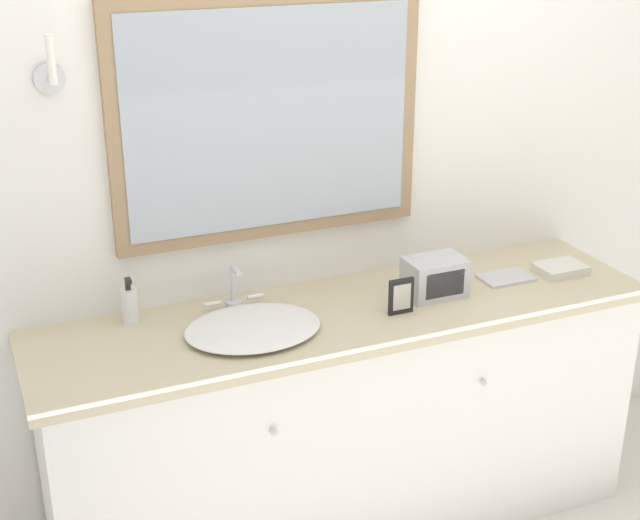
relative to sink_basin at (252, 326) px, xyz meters
name	(u,v)px	position (x,y,z in m)	size (l,w,h in m)	color
wall_back	(311,171)	(0.34, 0.33, 0.38)	(8.00, 0.18, 2.55)	white
vanity_counter	(347,422)	(0.35, 0.02, -0.46)	(2.13, 0.57, 0.88)	white
sink_basin	(252,326)	(0.00, 0.00, 0.00)	(0.44, 0.40, 0.16)	white
soap_bottle	(130,305)	(-0.34, 0.22, 0.04)	(0.05, 0.06, 0.16)	white
appliance_box	(435,277)	(0.68, 0.02, 0.05)	(0.21, 0.14, 0.14)	#BCBCC1
picture_frame	(401,296)	(0.50, -0.07, 0.04)	(0.09, 0.01, 0.12)	black
hand_towel_near_sink	(560,269)	(1.20, 0.01, 0.00)	(0.18, 0.13, 0.03)	silver
metal_tray	(506,278)	(0.98, 0.04, -0.01)	(0.19, 0.12, 0.01)	silver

